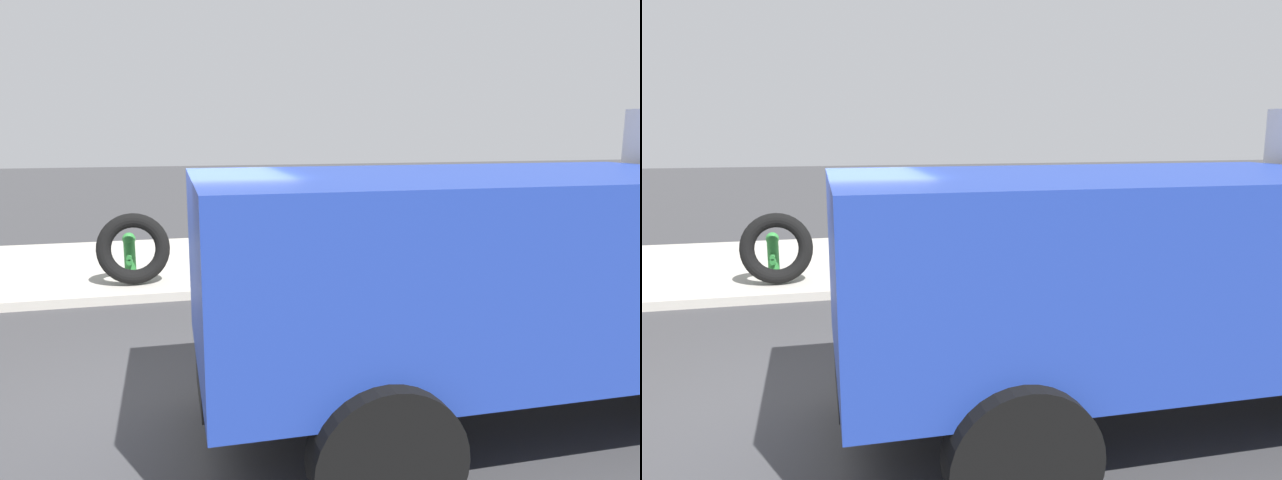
% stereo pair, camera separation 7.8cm
% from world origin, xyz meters
% --- Properties ---
extents(ground_plane, '(80.00, 80.00, 0.00)m').
position_xyz_m(ground_plane, '(0.00, 0.00, 0.00)').
color(ground_plane, '#38383A').
extents(sidewalk_curb, '(36.00, 5.00, 0.15)m').
position_xyz_m(sidewalk_curb, '(0.00, 6.50, 0.07)').
color(sidewalk_curb, '#ADA89E').
rests_on(sidewalk_curb, ground).
extents(fire_hydrant, '(0.23, 0.52, 0.81)m').
position_xyz_m(fire_hydrant, '(-0.51, 5.26, 0.58)').
color(fire_hydrant, '#2D8438').
rests_on(fire_hydrant, sidewalk_curb).
extents(loose_tire, '(1.22, 0.46, 1.23)m').
position_xyz_m(loose_tire, '(-0.41, 4.72, 0.77)').
color(loose_tire, black).
rests_on(loose_tire, sidewalk_curb).
extents(dump_truck_blue, '(7.01, 2.82, 3.00)m').
position_xyz_m(dump_truck_blue, '(4.09, -0.99, 1.61)').
color(dump_truck_blue, '#1E3899').
rests_on(dump_truck_blue, ground).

